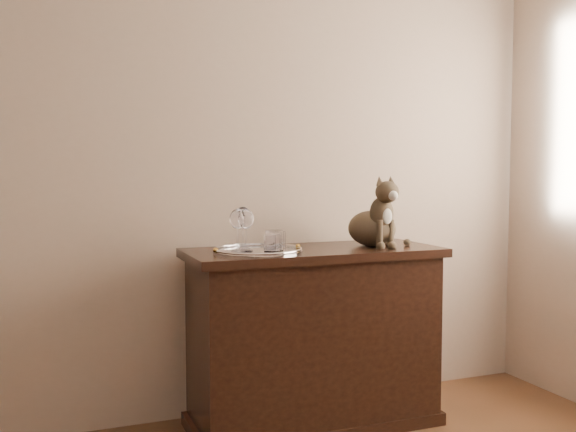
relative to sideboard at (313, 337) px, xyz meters
name	(u,v)px	position (x,y,z in m)	size (l,w,h in m)	color
wall_back	(172,142)	(-0.60, 0.31, 0.93)	(4.00, 0.10, 2.70)	tan
sideboard	(313,337)	(0.00, 0.00, 0.00)	(1.20, 0.50, 0.85)	black
tray	(258,251)	(-0.29, -0.03, 0.43)	(0.40, 0.40, 0.01)	silver
wine_glass_b	(243,228)	(-0.33, 0.05, 0.53)	(0.07, 0.07, 0.19)	white
wine_glass_c	(238,230)	(-0.38, -0.04, 0.53)	(0.07, 0.07, 0.19)	white
wine_glass_d	(246,230)	(-0.34, -0.03, 0.53)	(0.07, 0.07, 0.19)	white
tumbler_a	(274,241)	(-0.23, -0.08, 0.48)	(0.08, 0.08, 0.09)	white
tumbler_b	(272,244)	(-0.26, -0.14, 0.47)	(0.07, 0.07, 0.08)	silver
tumbler_c	(278,240)	(-0.18, 0.00, 0.47)	(0.07, 0.07, 0.08)	white
cat	(372,211)	(0.31, 0.00, 0.60)	(0.34, 0.32, 0.34)	brown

